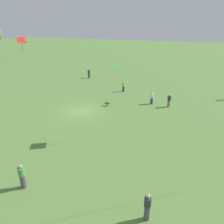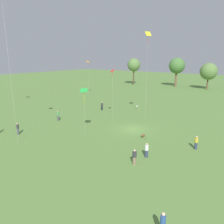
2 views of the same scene
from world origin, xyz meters
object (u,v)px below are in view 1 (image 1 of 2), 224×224
at_px(person_3, 169,101).
at_px(person_6, 147,207).
at_px(kite_2, 22,45).
at_px(dog_0, 107,103).
at_px(person_4, 89,74).
at_px(person_2, 152,98).
at_px(kite_1, 118,69).
at_px(person_7, 22,176).
at_px(person_8, 123,86).

height_order(person_3, person_6, person_6).
bearing_deg(kite_2, dog_0, 47.75).
bearing_deg(person_4, person_6, 68.17).
bearing_deg(person_4, person_2, 90.66).
bearing_deg(person_2, kite_1, 74.73).
bearing_deg(person_2, person_4, -43.58).
height_order(person_4, dog_0, person_4).
relative_size(person_2, person_3, 0.99).
distance_m(person_2, kite_1, 11.52).
bearing_deg(person_3, person_6, 137.67).
xyz_separation_m(person_2, kite_1, (-10.06, 0.85, 5.55)).
height_order(person_4, kite_2, kite_2).
relative_size(person_7, dog_0, 2.37).
height_order(kite_1, dog_0, kite_1).
xyz_separation_m(person_3, kite_2, (-11.48, 11.95, 7.41)).
bearing_deg(dog_0, kite_2, -19.78).
bearing_deg(dog_0, person_4, -134.15).
xyz_separation_m(person_3, person_7, (-18.99, 6.07, 0.04)).
bearing_deg(person_2, dog_0, 21.44).
relative_size(person_8, dog_0, 2.28).
relative_size(person_7, kite_1, 0.26).
bearing_deg(person_6, dog_0, 55.59).
xyz_separation_m(person_6, dog_0, (15.29, 9.39, -0.47)).
distance_m(person_2, person_4, 17.89).
bearing_deg(person_4, dog_0, 71.28).
xyz_separation_m(person_3, person_6, (-18.22, -2.01, 0.03)).
bearing_deg(person_2, person_7, 68.48).
relative_size(person_2, dog_0, 2.25).
height_order(person_6, kite_1, kite_1).
xyz_separation_m(person_2, person_3, (-0.21, -2.31, 0.01)).
distance_m(person_8, kite_1, 15.68).
relative_size(person_6, kite_2, 0.19).
relative_size(person_2, person_6, 0.97).
xyz_separation_m(kite_1, kite_2, (-1.63, 8.79, 1.86)).
bearing_deg(person_6, kite_1, 55.73).
relative_size(person_8, kite_1, 0.25).
bearing_deg(person_2, person_8, -45.48).
distance_m(person_2, person_8, 6.71).
height_order(person_4, person_6, person_4).
distance_m(person_6, dog_0, 17.94).
bearing_deg(person_3, kite_2, 85.23).
bearing_deg(dog_0, person_8, -168.17).
height_order(person_3, kite_1, kite_1).
xyz_separation_m(kite_2, dog_0, (8.54, -4.57, -7.85)).
distance_m(person_6, kite_1, 11.28).
bearing_deg(kite_2, person_3, 29.76).
relative_size(person_6, kite_1, 0.25).
distance_m(person_4, person_6, 34.19).
relative_size(person_3, person_7, 0.96).
relative_size(kite_1, kite_2, 0.76).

